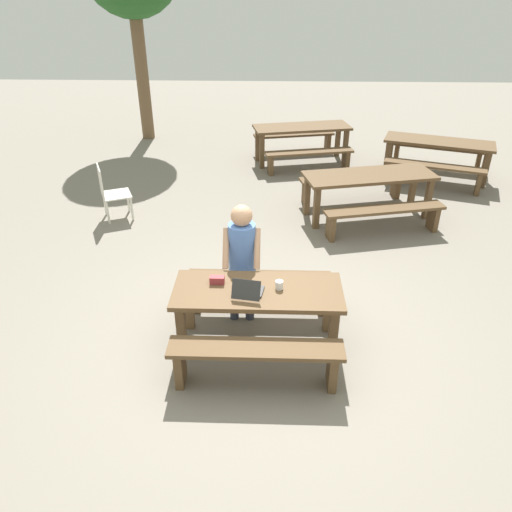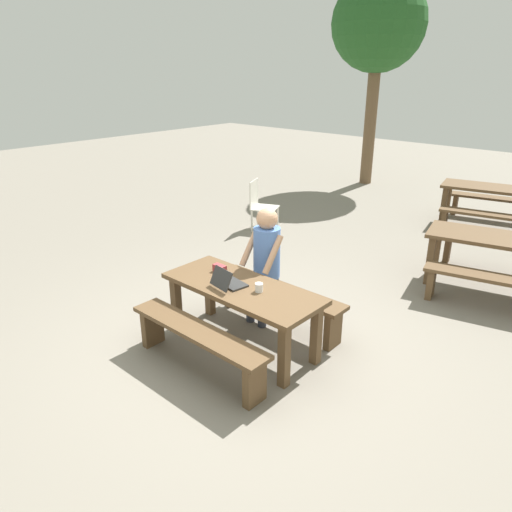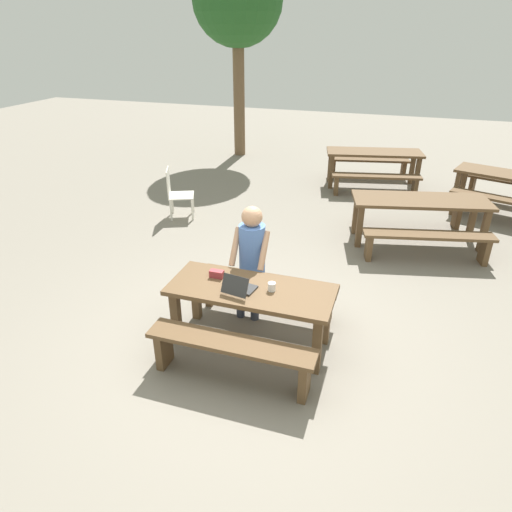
{
  "view_description": "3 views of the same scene",
  "coord_description": "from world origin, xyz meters",
  "px_view_note": "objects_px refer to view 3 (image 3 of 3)",
  "views": [
    {
      "loc": [
        0.12,
        -4.23,
        3.53
      ],
      "look_at": [
        -0.03,
        0.25,
        0.95
      ],
      "focal_mm": 34.7,
      "sensor_mm": 36.0,
      "label": 1
    },
    {
      "loc": [
        3.07,
        -3.22,
        2.82
      ],
      "look_at": [
        -0.03,
        0.25,
        0.95
      ],
      "focal_mm": 33.57,
      "sensor_mm": 36.0,
      "label": 2
    },
    {
      "loc": [
        1.31,
        -3.85,
        3.17
      ],
      "look_at": [
        -0.03,
        0.25,
        0.95
      ],
      "focal_mm": 31.8,
      "sensor_mm": 36.0,
      "label": 3
    }
  ],
  "objects_px": {
    "picnic_table_mid": "(374,157)",
    "small_pouch": "(217,274)",
    "tree_left": "(237,1)",
    "picnic_table_front": "(251,297)",
    "plastic_chair": "(176,192)",
    "laptop": "(239,287)",
    "picnic_table_distant": "(420,205)",
    "coffee_mug": "(272,287)",
    "person_seated": "(251,253)"
  },
  "relations": [
    {
      "from": "laptop",
      "to": "plastic_chair",
      "type": "bearing_deg",
      "value": -44.23
    },
    {
      "from": "coffee_mug",
      "to": "laptop",
      "type": "bearing_deg",
      "value": -159.35
    },
    {
      "from": "picnic_table_front",
      "to": "small_pouch",
      "type": "xyz_separation_m",
      "value": [
        -0.43,
        0.1,
        0.16
      ]
    },
    {
      "from": "coffee_mug",
      "to": "tree_left",
      "type": "distance_m",
      "value": 8.75
    },
    {
      "from": "laptop",
      "to": "picnic_table_mid",
      "type": "bearing_deg",
      "value": -88.62
    },
    {
      "from": "picnic_table_distant",
      "to": "picnic_table_front",
      "type": "bearing_deg",
      "value": -130.0
    },
    {
      "from": "person_seated",
      "to": "picnic_table_distant",
      "type": "height_order",
      "value": "person_seated"
    },
    {
      "from": "picnic_table_mid",
      "to": "picnic_table_distant",
      "type": "xyz_separation_m",
      "value": [
        0.95,
        -2.7,
        -0.02
      ]
    },
    {
      "from": "picnic_table_front",
      "to": "person_seated",
      "type": "height_order",
      "value": "person_seated"
    },
    {
      "from": "picnic_table_front",
      "to": "laptop",
      "type": "xyz_separation_m",
      "value": [
        -0.1,
        -0.1,
        0.17
      ]
    },
    {
      "from": "picnic_table_mid",
      "to": "tree_left",
      "type": "distance_m",
      "value": 5.0
    },
    {
      "from": "person_seated",
      "to": "tree_left",
      "type": "bearing_deg",
      "value": 110.92
    },
    {
      "from": "plastic_chair",
      "to": "picnic_table_front",
      "type": "bearing_deg",
      "value": -165.13
    },
    {
      "from": "plastic_chair",
      "to": "picnic_table_distant",
      "type": "xyz_separation_m",
      "value": [
        4.15,
        0.22,
        0.16
      ]
    },
    {
      "from": "picnic_table_front",
      "to": "person_seated",
      "type": "distance_m",
      "value": 0.66
    },
    {
      "from": "coffee_mug",
      "to": "picnic_table_mid",
      "type": "distance_m",
      "value": 6.01
    },
    {
      "from": "picnic_table_distant",
      "to": "laptop",
      "type": "bearing_deg",
      "value": -130.62
    },
    {
      "from": "picnic_table_front",
      "to": "plastic_chair",
      "type": "xyz_separation_m",
      "value": [
        -2.46,
        3.09,
        -0.12
      ]
    },
    {
      "from": "laptop",
      "to": "small_pouch",
      "type": "xyz_separation_m",
      "value": [
        -0.33,
        0.2,
        -0.01
      ]
    },
    {
      "from": "picnic_table_front",
      "to": "person_seated",
      "type": "relative_size",
      "value": 1.28
    },
    {
      "from": "picnic_table_front",
      "to": "picnic_table_mid",
      "type": "bearing_deg",
      "value": 82.95
    },
    {
      "from": "person_seated",
      "to": "tree_left",
      "type": "height_order",
      "value": "tree_left"
    },
    {
      "from": "picnic_table_front",
      "to": "picnic_table_distant",
      "type": "relative_size",
      "value": 0.8
    },
    {
      "from": "picnic_table_mid",
      "to": "laptop",
      "type": "bearing_deg",
      "value": -110.0
    },
    {
      "from": "picnic_table_distant",
      "to": "tree_left",
      "type": "relative_size",
      "value": 0.46
    },
    {
      "from": "coffee_mug",
      "to": "tree_left",
      "type": "height_order",
      "value": "tree_left"
    },
    {
      "from": "picnic_table_distant",
      "to": "coffee_mug",
      "type": "bearing_deg",
      "value": -127.04
    },
    {
      "from": "small_pouch",
      "to": "picnic_table_distant",
      "type": "distance_m",
      "value": 3.85
    },
    {
      "from": "picnic_table_front",
      "to": "plastic_chair",
      "type": "distance_m",
      "value": 3.95
    },
    {
      "from": "person_seated",
      "to": "tree_left",
      "type": "xyz_separation_m",
      "value": [
        -2.71,
        7.08,
        2.84
      ]
    },
    {
      "from": "coffee_mug",
      "to": "picnic_table_distant",
      "type": "distance_m",
      "value": 3.6
    },
    {
      "from": "picnic_table_front",
      "to": "plastic_chair",
      "type": "relative_size",
      "value": 1.94
    },
    {
      "from": "laptop",
      "to": "person_seated",
      "type": "bearing_deg",
      "value": -72.69
    },
    {
      "from": "plastic_chair",
      "to": "tree_left",
      "type": "height_order",
      "value": "tree_left"
    },
    {
      "from": "person_seated",
      "to": "picnic_table_distant",
      "type": "relative_size",
      "value": 0.62
    },
    {
      "from": "tree_left",
      "to": "person_seated",
      "type": "bearing_deg",
      "value": -69.08
    },
    {
      "from": "picnic_table_front",
      "to": "tree_left",
      "type": "bearing_deg",
      "value": 110.72
    },
    {
      "from": "small_pouch",
      "to": "plastic_chair",
      "type": "relative_size",
      "value": 0.17
    },
    {
      "from": "picnic_table_mid",
      "to": "person_seated",
      "type": "bearing_deg",
      "value": -111.99
    },
    {
      "from": "small_pouch",
      "to": "plastic_chair",
      "type": "xyz_separation_m",
      "value": [
        -2.03,
        2.99,
        -0.28
      ]
    },
    {
      "from": "picnic_table_distant",
      "to": "tree_left",
      "type": "height_order",
      "value": "tree_left"
    },
    {
      "from": "picnic_table_mid",
      "to": "small_pouch",
      "type": "bearing_deg",
      "value": -113.38
    },
    {
      "from": "small_pouch",
      "to": "tree_left",
      "type": "relative_size",
      "value": 0.03
    },
    {
      "from": "plastic_chair",
      "to": "picnic_table_mid",
      "type": "relative_size",
      "value": 0.43
    },
    {
      "from": "coffee_mug",
      "to": "picnic_table_distant",
      "type": "relative_size",
      "value": 0.04
    },
    {
      "from": "laptop",
      "to": "picnic_table_distant",
      "type": "bearing_deg",
      "value": -108.5
    },
    {
      "from": "picnic_table_front",
      "to": "coffee_mug",
      "type": "distance_m",
      "value": 0.27
    },
    {
      "from": "picnic_table_front",
      "to": "coffee_mug",
      "type": "xyz_separation_m",
      "value": [
        0.22,
        0.02,
        0.16
      ]
    },
    {
      "from": "picnic_table_front",
      "to": "small_pouch",
      "type": "distance_m",
      "value": 0.47
    },
    {
      "from": "small_pouch",
      "to": "picnic_table_distant",
      "type": "relative_size",
      "value": 0.07
    }
  ]
}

